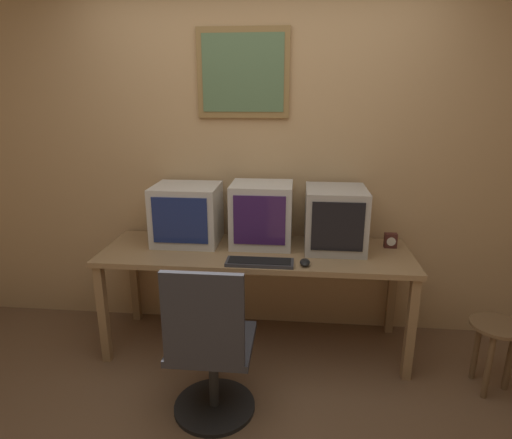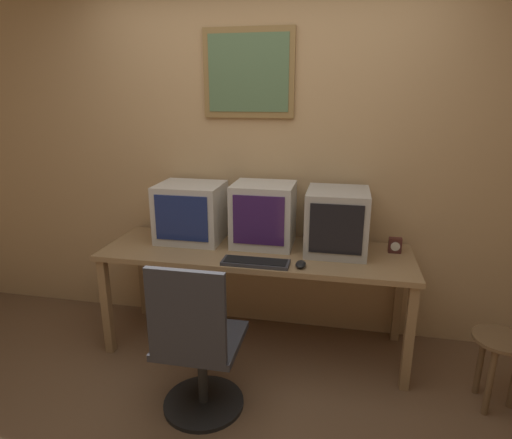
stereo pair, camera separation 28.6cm
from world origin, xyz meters
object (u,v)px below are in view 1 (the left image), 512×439
Objects in this scene: monitor_center at (262,214)px; keyboard_main at (260,262)px; mouse_near_keyboard at (305,262)px; monitor_left at (187,214)px; side_stool at (494,341)px; desk_clock at (391,240)px; office_chair at (210,355)px; monitor_right at (335,219)px.

keyboard_main is at bearing -86.86° from monitor_center.
monitor_left is at bearing 156.66° from mouse_near_keyboard.
desk_clock is at bearing 139.64° from side_stool.
mouse_near_keyboard is (0.30, -0.36, -0.20)m from monitor_center.
desk_clock is at bearing 1.02° from monitor_center.
desk_clock reaches higher than mouse_near_keyboard.
mouse_near_keyboard is 0.24× the size of side_stool.
monitor_left reaches higher than keyboard_main.
keyboard_main is 0.96m from desk_clock.
keyboard_main is (0.55, -0.37, -0.20)m from monitor_left.
side_stool is (1.99, -0.46, -0.62)m from monitor_left.
side_stool is at bearing -12.98° from monitor_left.
office_chair is at bearing -103.19° from monitor_center.
monitor_left is 1.04m from monitor_right.
office_chair is (-0.22, -0.50, -0.35)m from keyboard_main.
monitor_center reaches higher than monitor_left.
monitor_right is at bearing 49.92° from office_chair.
keyboard_main is 1.50m from side_stool.
side_stool is (0.56, -0.48, -0.46)m from desk_clock.
monitor_right reaches higher than office_chair.
monitor_right is 1.01× the size of keyboard_main.
monitor_right is 4.00× the size of mouse_near_keyboard.
office_chair is at bearing -130.08° from monitor_right.
monitor_center is 0.51m from monitor_right.
keyboard_main is 0.95× the size of side_stool.
monitor_right is (1.04, -0.03, 0.00)m from monitor_left.
monitor_right reaches higher than keyboard_main.
office_chair reaches higher than keyboard_main.
side_stool is at bearing -3.48° from keyboard_main.
mouse_near_keyboard is 0.71m from desk_clock.
office_chair is 1.72m from side_stool.
office_chair is at bearing -69.38° from monitor_left.
monitor_center is 1.01× the size of monitor_right.
monitor_left is at bearing 178.46° from monitor_right.
monitor_left is at bearing -179.31° from desk_clock.
monitor_right reaches higher than mouse_near_keyboard.
desk_clock is at bearing 32.45° from mouse_near_keyboard.
monitor_left is 1.07× the size of keyboard_main.
side_stool is (1.46, -0.46, -0.63)m from monitor_center.
mouse_near_keyboard is 1.24m from side_stool.
monitor_center is at bearing -178.98° from desk_clock.
desk_clock is at bearing 6.57° from monitor_right.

